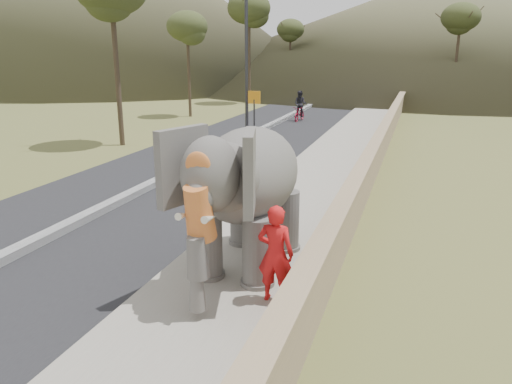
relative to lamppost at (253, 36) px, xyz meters
The scene contains 11 objects.
ground 18.51m from the lamppost, 74.77° to the right, with size 160.00×160.00×0.00m, color olive.
road 8.72m from the lamppost, 92.45° to the right, with size 7.00×120.00×0.03m, color black.
median 8.67m from the lamppost, 92.45° to the right, with size 0.35×120.00×0.22m, color black.
walkway 9.87m from the lamppost, 57.04° to the right, with size 3.00×120.00×0.15m, color #9E9687.
parapet 10.55m from the lamppost, 48.76° to the right, with size 0.30×120.00×1.10m, color tan.
lamppost is the anchor object (origin of this frame).
signboard 3.25m from the lamppost, 61.42° to the right, with size 0.60×0.08×2.40m.
hill_far 53.69m from the lamppost, 79.59° to the left, with size 80.00×80.00×14.00m, color brown.
elephant_and_man 15.31m from the lamppost, 71.64° to the right, with size 2.33×4.07×2.90m.
motorcyclist 8.20m from the lamppost, 84.42° to the left, with size 0.82×1.73×1.85m.
trees 12.04m from the lamppost, 58.78° to the left, with size 47.96×43.74×8.81m.
Camera 1 is at (3.08, -5.84, 4.36)m, focal length 35.00 mm.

